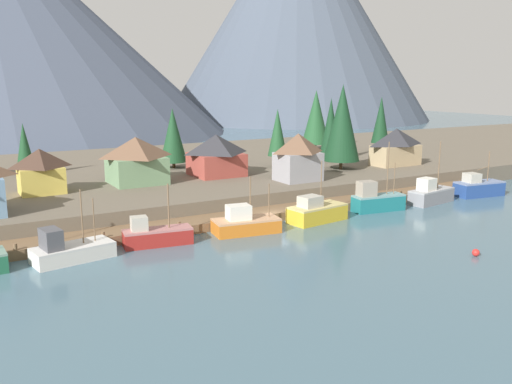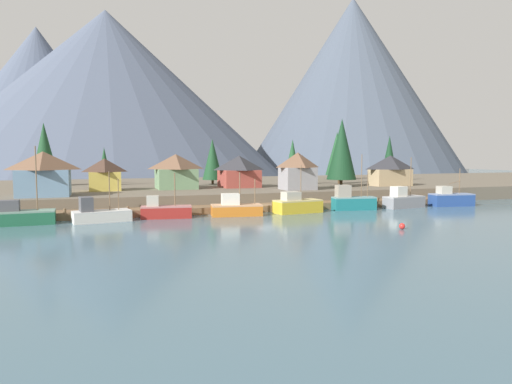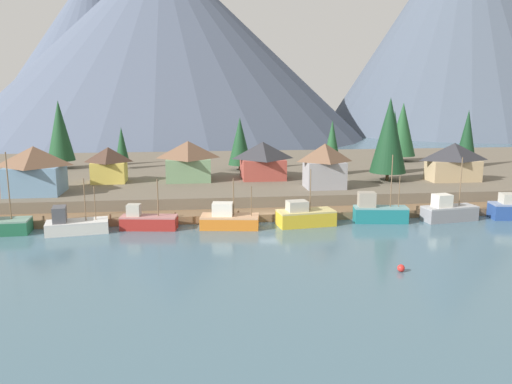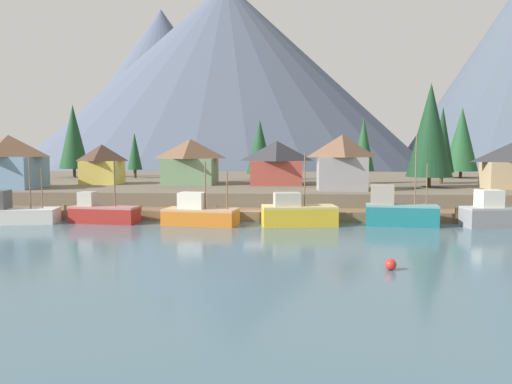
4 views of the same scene
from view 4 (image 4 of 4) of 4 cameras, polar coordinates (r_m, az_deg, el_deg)
ground_plane at (r=71.45m, az=0.95°, el=-1.48°), size 400.00×400.00×1.00m
dock at (r=53.47m, az=0.07°, el=-2.53°), size 80.00×4.00×1.60m
shoreline_bank at (r=83.23m, az=1.33°, el=0.63°), size 400.00×56.00×2.50m
mountain_west_peak at (r=210.03m, az=-10.53°, el=11.29°), size 88.04×88.04×62.54m
mountain_central_peak at (r=192.17m, az=-3.35°, el=12.84°), size 147.32×147.32×68.26m
fishing_boat_white at (r=55.92m, az=-25.31°, el=-2.15°), size 7.52×4.27×6.52m
fishing_boat_red at (r=52.97m, az=-16.87°, el=-2.25°), size 7.04×3.20×6.19m
fishing_boat_orange at (r=49.84m, az=-6.39°, el=-2.45°), size 7.49×4.20×6.18m
fishing_boat_yellow at (r=49.16m, az=4.69°, el=-2.42°), size 7.45×3.99×7.12m
fishing_boat_teal at (r=50.76m, az=15.71°, el=-2.11°), size 6.99×3.20×8.72m
fishing_boat_grey at (r=53.26m, az=25.68°, el=-2.25°), size 7.41×3.64×8.24m
house_grey at (r=61.00m, az=9.64°, el=3.37°), size 5.95×4.79×6.59m
house_blue at (r=70.21m, az=-26.04°, el=3.16°), size 7.57×6.87×6.65m
house_green at (r=71.39m, az=-7.40°, el=3.48°), size 7.29×7.29×6.29m
house_yellow at (r=74.05m, az=-16.94°, el=3.06°), size 5.43×4.63×5.54m
house_red at (r=70.21m, az=2.34°, el=3.38°), size 7.24×7.05×6.02m
conifer_near_left at (r=79.89m, az=0.43°, el=5.11°), size 4.25×4.25×9.49m
conifer_mid_left at (r=93.22m, az=-19.87°, el=5.87°), size 4.94×4.94×12.51m
conifer_mid_right at (r=73.60m, az=12.01°, el=5.24°), size 3.12×3.12×9.31m
conifer_back_left at (r=76.47m, az=20.24°, el=5.54°), size 3.41×3.41×10.82m
conifer_back_right at (r=87.96m, az=-13.50°, el=4.49°), size 2.46×2.46×7.69m
conifer_centre at (r=67.94m, az=19.02°, el=6.61°), size 5.73×5.73×13.17m
conifer_far_left at (r=92.63m, az=22.14°, el=5.51°), size 5.52×5.52×11.88m
channel_buoy at (r=32.24m, az=14.92°, el=-7.89°), size 0.70×0.70×0.70m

